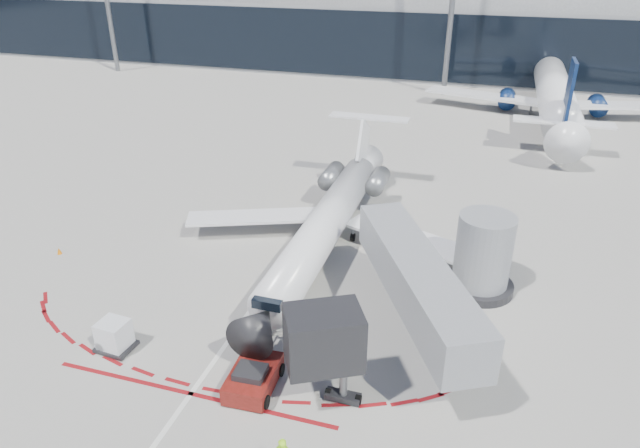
% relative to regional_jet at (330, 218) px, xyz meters
% --- Properties ---
extents(ground, '(260.00, 260.00, 0.00)m').
position_rel_regional_jet_xyz_m(ground, '(-2.16, -3.73, -2.11)').
color(ground, gray).
rests_on(ground, ground).
extents(apron_centerline, '(0.25, 40.00, 0.01)m').
position_rel_regional_jet_xyz_m(apron_centerline, '(-2.16, -1.73, -2.10)').
color(apron_centerline, silver).
rests_on(apron_centerline, ground).
extents(apron_stop_bar, '(14.00, 0.25, 0.01)m').
position_rel_regional_jet_xyz_m(apron_stop_bar, '(-2.16, -15.23, -2.10)').
color(apron_stop_bar, maroon).
rests_on(apron_stop_bar, ground).
extents(terminal_building, '(150.00, 24.15, 24.00)m').
position_rel_regional_jet_xyz_m(terminal_building, '(-2.16, 61.25, 6.42)').
color(terminal_building, '#939598').
rests_on(terminal_building, ground).
extents(jet_bridge, '(10.03, 15.20, 4.90)m').
position_rel_regional_jet_xyz_m(jet_bridge, '(7.64, -6.74, 0.90)').
color(jet_bridge, '#94989D').
rests_on(jet_bridge, ground).
extents(regional_jet, '(20.42, 25.19, 6.31)m').
position_rel_regional_jet_xyz_m(regional_jet, '(0.00, 0.00, 0.00)').
color(regional_jet, white).
rests_on(regional_jet, ground).
extents(pushback_tug, '(2.28, 5.06, 1.30)m').
position_rel_regional_jet_xyz_m(pushback_tug, '(0.43, -13.99, -1.53)').
color(pushback_tug, '#52110B').
rests_on(pushback_tug, ground).
extents(uld_container, '(1.86, 1.62, 1.64)m').
position_rel_regional_jet_xyz_m(uld_container, '(-7.29, -13.48, -1.29)').
color(uld_container, black).
rests_on(uld_container, ground).
extents(safety_cone_left, '(0.31, 0.31, 0.43)m').
position_rel_regional_jet_xyz_m(safety_cone_left, '(-16.68, -6.23, -1.89)').
color(safety_cone_left, '#D86C04').
rests_on(safety_cone_left, ground).
extents(bg_airliner_0, '(34.03, 36.03, 11.01)m').
position_rel_regional_jet_xyz_m(bg_airliner_0, '(15.83, 38.54, 3.40)').
color(bg_airliner_0, white).
rests_on(bg_airliner_0, ground).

